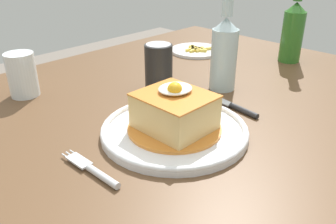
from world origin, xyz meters
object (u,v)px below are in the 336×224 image
Objects in this scene: beer_bottle_clear at (224,50)px; drinking_glass at (23,78)px; soda_can at (159,70)px; beer_bottle_green at (293,29)px; side_plate_fries at (196,50)px; fork at (95,171)px; knife at (236,107)px; main_plate at (175,129)px.

beer_bottle_clear is 2.53× the size of drinking_glass.
soda_can reaches higher than drinking_glass.
beer_bottle_green is 1.56× the size of side_plate_fries.
beer_bottle_clear is at bearing -40.48° from drinking_glass.
beer_bottle_clear is (0.44, 0.07, 0.09)m from fork.
fork is 0.83× the size of side_plate_fries.
side_plate_fries is (-0.13, 0.27, -0.09)m from beer_bottle_green.
knife is 0.62× the size of beer_bottle_green.
fork and knife have the same top height.
main_plate is 1.07× the size of beer_bottle_green.
beer_bottle_green is (0.58, 0.06, 0.09)m from main_plate.
beer_bottle_clear is at bearing 16.62° from main_plate.
soda_can is at bearing -44.01° from drinking_glass.
beer_bottle_green and beer_bottle_clear have the same top height.
main_plate is at bearing -163.38° from beer_bottle_clear.
fork is 0.53× the size of beer_bottle_clear.
knife is at bearing -54.82° from drinking_glass.
knife is 0.62× the size of beer_bottle_clear.
knife is 1.34× the size of soda_can.
knife is (0.17, -0.02, -0.00)m from main_plate.
drinking_glass is (-0.37, 0.31, -0.05)m from beer_bottle_clear.
beer_bottle_clear is 0.33m from side_plate_fries.
soda_can is 1.18× the size of drinking_glass.
knife is (0.36, -0.02, 0.00)m from fork.
soda_can is at bearing 167.31° from beer_bottle_green.
fork is 0.40m from drinking_glass.
main_plate is 0.19m from fork.
drinking_glass is at bearing 79.57° from fork.
soda_can reaches higher than side_plate_fries.
soda_can reaches higher than knife.
fork is at bearing -151.90° from soda_can.
main_plate is at bearing -73.27° from drinking_glass.
beer_bottle_clear is at bearing -33.42° from soda_can.
drinking_glass is (-0.29, 0.41, 0.04)m from knife.
drinking_glass reaches higher than knife.
fork is 0.36m from knife.
knife is 0.50m from drinking_glass.
side_plate_fries is (0.28, 0.35, -0.00)m from knife.
fork is 0.35m from soda_can.
knife is at bearing -73.03° from soda_can.
drinking_glass is (-0.12, 0.39, 0.04)m from main_plate.
beer_bottle_clear reaches higher than side_plate_fries.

